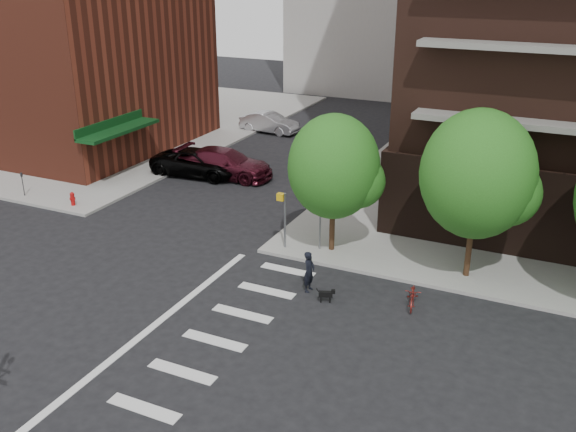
# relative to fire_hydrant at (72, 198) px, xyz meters

# --- Properties ---
(ground) EXTENTS (120.00, 120.00, 0.00)m
(ground) POSITION_rel_fire_hydrant_xyz_m (10.50, -7.80, -0.55)
(ground) COLOR black
(ground) RESTS_ON ground
(sidewalk_nw) EXTENTS (31.00, 33.00, 0.15)m
(sidewalk_nw) POSITION_rel_fire_hydrant_xyz_m (-14.00, 15.70, -0.48)
(sidewalk_nw) COLOR gray
(sidewalk_nw) RESTS_ON ground
(crosswalk) EXTENTS (3.85, 13.00, 0.01)m
(crosswalk) POSITION_rel_fire_hydrant_xyz_m (12.71, -7.80, -0.55)
(crosswalk) COLOR silver
(crosswalk) RESTS_ON ground
(tree_a) EXTENTS (4.00, 4.00, 5.90)m
(tree_a) POSITION_rel_fire_hydrant_xyz_m (14.50, 0.70, 3.49)
(tree_a) COLOR #301E11
(tree_a) RESTS_ON sidewalk_ne
(tree_b) EXTENTS (4.50, 4.50, 6.65)m
(tree_b) POSITION_rel_fire_hydrant_xyz_m (20.50, 0.70, 3.99)
(tree_b) COLOR #301E11
(tree_b) RESTS_ON sidewalk_ne
(pedestrian_signal) EXTENTS (2.18, 0.67, 2.60)m
(pedestrian_signal) POSITION_rel_fire_hydrant_xyz_m (12.82, 0.12, 1.30)
(pedestrian_signal) COLOR slate
(pedestrian_signal) RESTS_ON sidewalk_ne
(fire_hydrant) EXTENTS (0.24, 0.24, 0.73)m
(fire_hydrant) POSITION_rel_fire_hydrant_xyz_m (0.00, 0.00, 0.00)
(fire_hydrant) COLOR #A50C0C
(fire_hydrant) RESTS_ON sidewalk_nw
(parking_meter) EXTENTS (0.10, 0.08, 1.32)m
(parking_meter) POSITION_rel_fire_hydrant_xyz_m (-3.50, -0.00, 0.41)
(parking_meter) COLOR black
(parking_meter) RESTS_ON sidewalk_nw
(parked_car_black) EXTENTS (3.15, 5.97, 1.60)m
(parked_car_black) POSITION_rel_fire_hydrant_xyz_m (3.06, 7.53, 0.25)
(parked_car_black) COLOR black
(parked_car_black) RESTS_ON ground
(parked_car_maroon) EXTENTS (2.73, 6.09, 1.73)m
(parked_car_maroon) POSITION_rel_fire_hydrant_xyz_m (4.68, 7.94, 0.32)
(parked_car_maroon) COLOR #49131F
(parked_car_maroon) RESTS_ON ground
(parked_car_silver) EXTENTS (1.96, 4.71, 1.51)m
(parked_car_silver) POSITION_rel_fire_hydrant_xyz_m (2.30, 18.67, 0.21)
(parked_car_silver) COLOR #AFB0B6
(parked_car_silver) RESTS_ON ground
(scooter) EXTENTS (0.90, 1.74, 0.87)m
(scooter) POSITION_rel_fire_hydrant_xyz_m (19.09, -2.49, -0.12)
(scooter) COLOR maroon
(scooter) RESTS_ON ground
(dog_walker) EXTENTS (0.63, 0.43, 1.69)m
(dog_walker) POSITION_rel_fire_hydrant_xyz_m (15.02, -3.06, 0.30)
(dog_walker) COLOR black
(dog_walker) RESTS_ON ground
(dog) EXTENTS (0.65, 0.37, 0.54)m
(dog) POSITION_rel_fire_hydrant_xyz_m (16.00, -3.62, -0.21)
(dog) COLOR black
(dog) RESTS_ON ground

